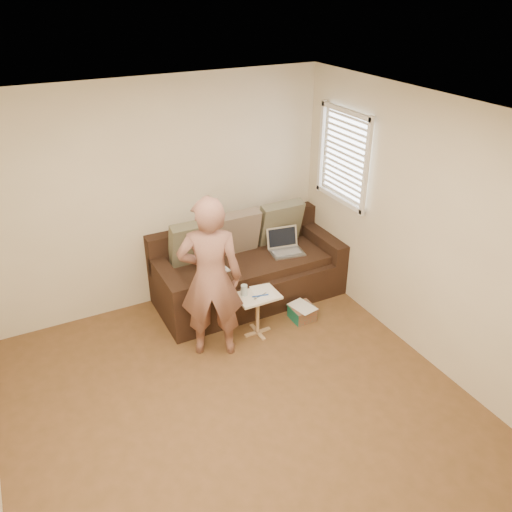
# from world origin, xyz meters

# --- Properties ---
(floor) EXTENTS (4.50, 4.50, 0.00)m
(floor) POSITION_xyz_m (0.00, 0.00, 0.00)
(floor) COLOR brown
(floor) RESTS_ON ground
(ceiling) EXTENTS (4.50, 4.50, 0.00)m
(ceiling) POSITION_xyz_m (0.00, 0.00, 2.60)
(ceiling) COLOR white
(ceiling) RESTS_ON wall_back
(wall_back) EXTENTS (4.00, 0.00, 4.00)m
(wall_back) POSITION_xyz_m (0.00, 2.25, 1.30)
(wall_back) COLOR beige
(wall_back) RESTS_ON ground
(wall_right) EXTENTS (0.00, 4.50, 4.50)m
(wall_right) POSITION_xyz_m (2.00, 0.00, 1.30)
(wall_right) COLOR beige
(wall_right) RESTS_ON ground
(window_blinds) EXTENTS (0.12, 0.88, 1.08)m
(window_blinds) POSITION_xyz_m (1.95, 1.50, 1.70)
(window_blinds) COLOR white
(window_blinds) RESTS_ON wall_right
(sofa) EXTENTS (2.20, 0.95, 0.85)m
(sofa) POSITION_xyz_m (0.90, 1.77, 0.42)
(sofa) COLOR black
(sofa) RESTS_ON ground
(pillow_left) EXTENTS (0.55, 0.29, 0.57)m
(pillow_left) POSITION_xyz_m (0.30, 1.98, 0.79)
(pillow_left) COLOR brown
(pillow_left) RESTS_ON sofa
(pillow_mid) EXTENTS (0.55, 0.27, 0.57)m
(pillow_mid) POSITION_xyz_m (0.85, 2.00, 0.79)
(pillow_mid) COLOR #6F5C4F
(pillow_mid) RESTS_ON sofa
(pillow_right) EXTENTS (0.55, 0.28, 0.57)m
(pillow_right) POSITION_xyz_m (1.45, 2.01, 0.79)
(pillow_right) COLOR brown
(pillow_right) RESTS_ON sofa
(laptop_silver) EXTENTS (0.43, 0.34, 0.26)m
(laptop_silver) POSITION_xyz_m (1.38, 1.72, 0.52)
(laptop_silver) COLOR #B7BABC
(laptop_silver) RESTS_ON sofa
(laptop_white) EXTENTS (0.34, 0.26, 0.23)m
(laptop_white) POSITION_xyz_m (0.43, 1.72, 0.52)
(laptop_white) COLOR white
(laptop_white) RESTS_ON sofa
(person) EXTENTS (0.75, 0.65, 1.74)m
(person) POSITION_xyz_m (0.12, 1.05, 0.87)
(person) COLOR brown
(person) RESTS_ON ground
(side_table) EXTENTS (0.45, 0.32, 0.50)m
(side_table) POSITION_xyz_m (0.66, 1.09, 0.25)
(side_table) COLOR silver
(side_table) RESTS_ON ground
(drinking_glass) EXTENTS (0.07, 0.07, 0.12)m
(drinking_glass) POSITION_xyz_m (0.53, 1.16, 0.56)
(drinking_glass) COLOR silver
(drinking_glass) RESTS_ON side_table
(scissors) EXTENTS (0.19, 0.12, 0.02)m
(scissors) POSITION_xyz_m (0.67, 1.05, 0.50)
(scissors) COLOR silver
(scissors) RESTS_ON side_table
(paper_on_table) EXTENTS (0.25, 0.33, 0.00)m
(paper_on_table) POSITION_xyz_m (0.74, 1.11, 0.50)
(paper_on_table) COLOR white
(paper_on_table) RESTS_ON side_table
(striped_box) EXTENTS (0.27, 0.27, 0.17)m
(striped_box) POSITION_xyz_m (1.23, 1.09, 0.09)
(striped_box) COLOR red
(striped_box) RESTS_ON ground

